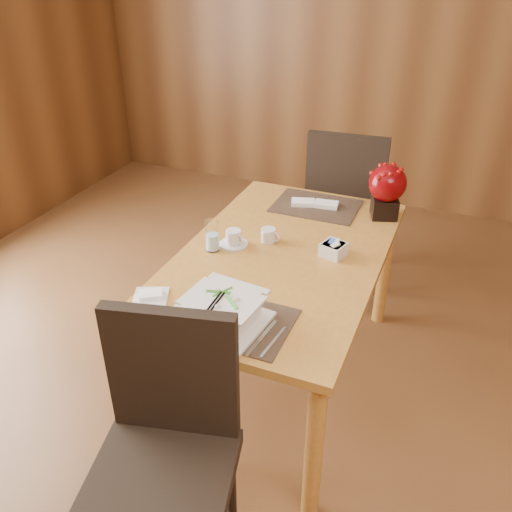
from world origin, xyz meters
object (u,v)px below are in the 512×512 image
at_px(creamer_jug, 268,235).
at_px(sugar_caddy, 333,249).
at_px(coffee_cup, 234,239).
at_px(dining_table, 281,272).
at_px(soup_setting, 222,313).
at_px(far_chair, 346,200).
at_px(berry_decor, 387,188).
at_px(near_chair, 166,439).
at_px(water_glass, 212,235).
at_px(bread_plate, 151,297).

bearing_deg(creamer_jug, sugar_caddy, 11.77).
xyz_separation_m(creamer_jug, sugar_caddy, (0.32, -0.01, -0.00)).
bearing_deg(creamer_jug, coffee_cup, -131.85).
height_order(dining_table, soup_setting, soup_setting).
height_order(coffee_cup, far_chair, far_chair).
distance_m(soup_setting, sugar_caddy, 0.71).
xyz_separation_m(coffee_cup, berry_decor, (0.60, 0.57, 0.13)).
xyz_separation_m(creamer_jug, far_chair, (0.16, 0.95, -0.19)).
height_order(soup_setting, far_chair, far_chair).
height_order(berry_decor, near_chair, berry_decor).
bearing_deg(soup_setting, creamer_jug, 103.25).
relative_size(soup_setting, sugar_caddy, 3.28).
bearing_deg(creamer_jug, near_chair, -73.24).
bearing_deg(far_chair, berry_decor, 118.27).
distance_m(soup_setting, far_chair, 1.64).
height_order(water_glass, far_chair, far_chair).
relative_size(water_glass, creamer_jug, 1.66).
relative_size(water_glass, berry_decor, 0.54).
distance_m(creamer_jug, near_chair, 1.12).
distance_m(creamer_jug, sugar_caddy, 0.32).
distance_m(coffee_cup, sugar_caddy, 0.47).
bearing_deg(coffee_cup, far_chair, 74.05).
bearing_deg(far_chair, dining_table, 82.19).
xyz_separation_m(creamer_jug, near_chair, (0.06, -1.10, -0.21)).
bearing_deg(near_chair, dining_table, 74.46).
bearing_deg(water_glass, soup_setting, -60.07).
distance_m(water_glass, creamer_jug, 0.28).
bearing_deg(far_chair, creamer_jug, 75.88).
relative_size(coffee_cup, sugar_caddy, 1.34).
height_order(dining_table, sugar_caddy, sugar_caddy).
height_order(soup_setting, creamer_jug, soup_setting).
bearing_deg(berry_decor, creamer_jug, -133.99).
distance_m(coffee_cup, berry_decor, 0.84).
bearing_deg(soup_setting, near_chair, -85.61).
xyz_separation_m(bread_plate, near_chair, (0.33, -0.47, -0.19)).
height_order(water_glass, sugar_caddy, water_glass).
distance_m(dining_table, water_glass, 0.37).
distance_m(dining_table, sugar_caddy, 0.27).
bearing_deg(creamer_jug, berry_decor, 59.60).
xyz_separation_m(sugar_caddy, far_chair, (-0.17, 0.96, -0.19)).
relative_size(dining_table, far_chair, 1.43).
xyz_separation_m(dining_table, berry_decor, (0.36, 0.57, 0.26)).
height_order(coffee_cup, bread_plate, coffee_cup).
xyz_separation_m(coffee_cup, water_glass, (-0.07, -0.08, 0.04)).
xyz_separation_m(dining_table, bread_plate, (-0.37, -0.53, 0.10)).
relative_size(coffee_cup, berry_decor, 0.48).
bearing_deg(sugar_caddy, creamer_jug, 178.18).
height_order(berry_decor, bread_plate, berry_decor).
relative_size(creamer_jug, berry_decor, 0.32).
bearing_deg(creamer_jug, far_chair, 94.09).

